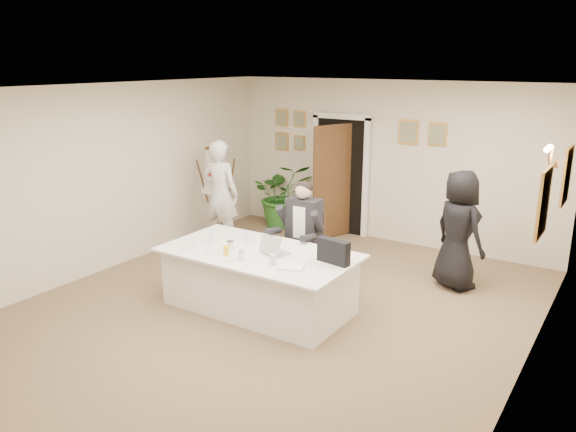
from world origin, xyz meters
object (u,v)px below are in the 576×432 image
(standing_man, at_px, (221,194))
(paper_stack, at_px, (291,267))
(flip_chart, at_px, (218,198))
(conference_table, at_px, (259,280))
(laptop_bag, at_px, (334,251))
(oj_glass, at_px, (226,251))
(seated_man, at_px, (302,233))
(steel_jug, at_px, (230,245))
(potted_palm, at_px, (283,195))
(standing_woman, at_px, (459,230))
(laptop, at_px, (276,243))

(standing_man, distance_m, paper_stack, 3.33)
(flip_chart, xyz_separation_m, paper_stack, (3.01, -2.28, 0.05))
(conference_table, relative_size, flip_chart, 1.55)
(flip_chart, relative_size, laptop_bag, 3.80)
(standing_man, bearing_deg, flip_chart, -49.08)
(conference_table, xyz_separation_m, standing_man, (-2.01, 1.69, 0.53))
(standing_man, distance_m, oj_glass, 2.69)
(paper_stack, bearing_deg, flip_chart, 142.87)
(seated_man, height_order, paper_stack, seated_man)
(standing_man, height_order, steel_jug, standing_man)
(potted_palm, height_order, paper_stack, potted_palm)
(steel_jug, bearing_deg, laptop_bag, 11.74)
(laptop_bag, height_order, paper_stack, laptop_bag)
(laptop_bag, bearing_deg, standing_woman, 73.49)
(laptop, distance_m, oj_glass, 0.62)
(standing_man, relative_size, oj_glass, 14.21)
(flip_chart, xyz_separation_m, steel_jug, (1.98, -2.13, 0.09))
(conference_table, xyz_separation_m, steel_jug, (-0.36, -0.12, 0.44))
(standing_woman, height_order, laptop_bag, standing_woman)
(standing_man, distance_m, standing_woman, 3.95)
(flip_chart, distance_m, oj_glass, 3.14)
(standing_man, height_order, paper_stack, standing_man)
(potted_palm, distance_m, laptop_bag, 4.21)
(seated_man, xyz_separation_m, laptop_bag, (0.96, -0.85, 0.16))
(oj_glass, bearing_deg, steel_jug, 117.15)
(flip_chart, xyz_separation_m, oj_glass, (2.09, -2.34, 0.10))
(potted_palm, bearing_deg, oj_glass, -66.68)
(standing_woman, bearing_deg, oj_glass, 78.48)
(standing_man, relative_size, laptop_bag, 4.39)
(flip_chart, relative_size, paper_stack, 5.63)
(paper_stack, bearing_deg, standing_woman, 62.28)
(flip_chart, distance_m, laptop_bag, 3.81)
(conference_table, relative_size, paper_stack, 8.75)
(flip_chart, distance_m, potted_palm, 1.39)
(conference_table, bearing_deg, paper_stack, -22.24)
(flip_chart, height_order, steel_jug, flip_chart)
(conference_table, bearing_deg, steel_jug, -160.97)
(seated_man, relative_size, flip_chart, 0.95)
(conference_table, bearing_deg, flip_chart, 139.41)
(standing_man, distance_m, laptop, 2.75)
(laptop, relative_size, oj_glass, 2.77)
(flip_chart, bearing_deg, oj_glass, -48.27)
(seated_man, bearing_deg, paper_stack, -53.38)
(steel_jug, bearing_deg, conference_table, 19.03)
(standing_man, bearing_deg, standing_woman, -179.21)
(standing_man, xyz_separation_m, potted_palm, (0.20, 1.60, -0.30))
(steel_jug, bearing_deg, potted_palm, 113.07)
(oj_glass, bearing_deg, flip_chart, 131.73)
(conference_table, relative_size, laptop, 6.90)
(conference_table, xyz_separation_m, standing_woman, (1.91, 2.09, 0.45))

